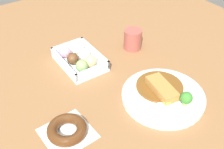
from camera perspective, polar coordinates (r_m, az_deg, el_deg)
name	(u,v)px	position (r m, az deg, el deg)	size (l,w,h in m)	color
ground_plane	(104,85)	(0.91, -1.72, -2.26)	(1.60, 1.60, 0.00)	brown
curry_plate	(163,95)	(0.87, 10.61, -4.18)	(0.26, 0.26, 0.07)	white
donut_box	(79,59)	(0.99, -6.81, 3.25)	(0.19, 0.13, 0.05)	silver
chocolate_ring_donut	(67,130)	(0.77, -9.31, -11.27)	(0.14, 0.14, 0.03)	white
coffee_mug	(133,39)	(1.07, 4.32, 7.32)	(0.07, 0.07, 0.08)	#9E4C42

